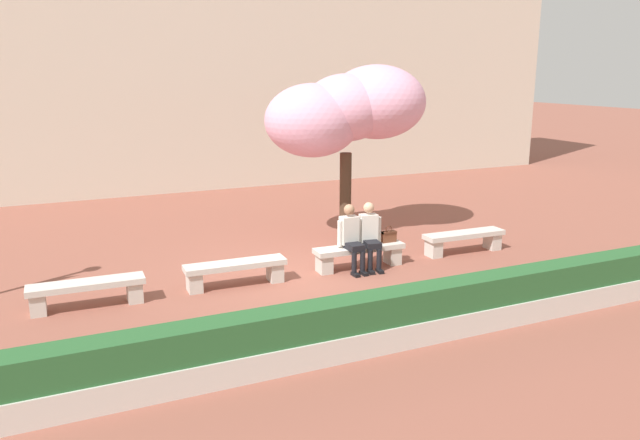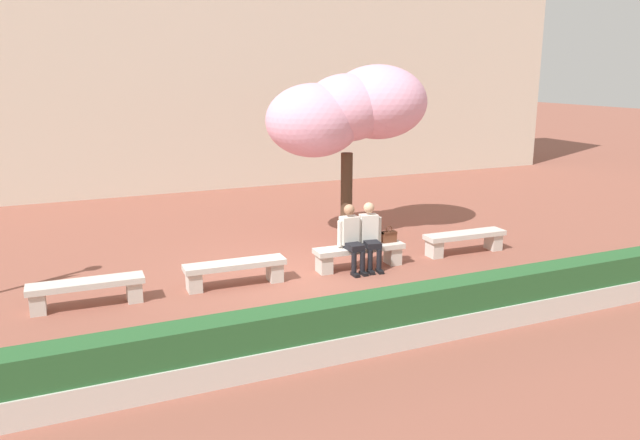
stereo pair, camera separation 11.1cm
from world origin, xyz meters
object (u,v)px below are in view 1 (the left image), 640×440
(stone_bench_west_end, at_px, (87,290))
(person_seated_left, at_px, (351,235))
(stone_bench_near_west, at_px, (236,270))
(stone_bench_near_east, at_px, (464,239))
(person_seated_right, at_px, (370,233))
(handbag, at_px, (389,236))
(stone_bench_center, at_px, (359,253))
(cherry_tree_main, at_px, (348,110))

(stone_bench_west_end, xyz_separation_m, person_seated_left, (4.81, -0.05, 0.39))
(stone_bench_near_west, bearing_deg, stone_bench_near_east, 0.00)
(stone_bench_near_east, distance_m, person_seated_right, 2.35)
(stone_bench_near_west, xyz_separation_m, stone_bench_near_east, (5.02, 0.00, 0.00))
(person_seated_right, height_order, handbag, person_seated_right)
(stone_bench_near_west, distance_m, handbag, 3.19)
(stone_bench_center, distance_m, handbag, 0.72)
(stone_bench_west_end, xyz_separation_m, stone_bench_near_east, (7.54, 0.00, 0.00))
(stone_bench_west_end, distance_m, stone_bench_center, 5.02)
(stone_bench_near_west, relative_size, stone_bench_center, 1.00)
(person_seated_right, height_order, cherry_tree_main, cherry_tree_main)
(stone_bench_near_west, relative_size, person_seated_right, 1.43)
(stone_bench_center, height_order, person_seated_left, person_seated_left)
(person_seated_left, xyz_separation_m, handbag, (0.87, 0.07, -0.12))
(stone_bench_center, bearing_deg, stone_bench_near_east, 0.00)
(stone_bench_near_west, bearing_deg, person_seated_right, -1.11)
(person_seated_right, bearing_deg, stone_bench_west_end, 179.43)
(stone_bench_west_end, relative_size, person_seated_right, 1.43)
(person_seated_right, distance_m, handbag, 0.48)
(stone_bench_west_end, xyz_separation_m, person_seated_right, (5.22, -0.05, 0.39))
(stone_bench_near_east, relative_size, person_seated_left, 1.43)
(stone_bench_near_west, distance_m, person_seated_right, 2.74)
(stone_bench_near_west, bearing_deg, cherry_tree_main, 34.20)
(person_seated_left, distance_m, cherry_tree_main, 3.43)
(stone_bench_near_east, bearing_deg, stone_bench_west_end, 180.00)
(stone_bench_west_end, height_order, handbag, handbag)
(stone_bench_near_west, xyz_separation_m, handbag, (3.17, 0.01, 0.27))
(stone_bench_center, height_order, cherry_tree_main, cherry_tree_main)
(stone_bench_near_west, height_order, handbag, handbag)
(stone_bench_west_end, distance_m, person_seated_right, 5.24)
(person_seated_right, bearing_deg, person_seated_left, -179.84)
(stone_bench_west_end, height_order, person_seated_right, person_seated_right)
(person_seated_left, relative_size, cherry_tree_main, 0.33)
(stone_bench_near_east, bearing_deg, handbag, 179.61)
(cherry_tree_main, bearing_deg, stone_bench_near_west, -145.80)
(stone_bench_near_west, bearing_deg, person_seated_left, -1.33)
(stone_bench_near_west, relative_size, person_seated_left, 1.43)
(stone_bench_west_end, bearing_deg, person_seated_right, -0.57)
(stone_bench_west_end, distance_m, person_seated_left, 4.83)
(stone_bench_near_west, xyz_separation_m, person_seated_right, (2.71, -0.05, 0.39))
(stone_bench_west_end, relative_size, stone_bench_near_west, 1.00)
(stone_bench_west_end, height_order, stone_bench_near_west, same)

